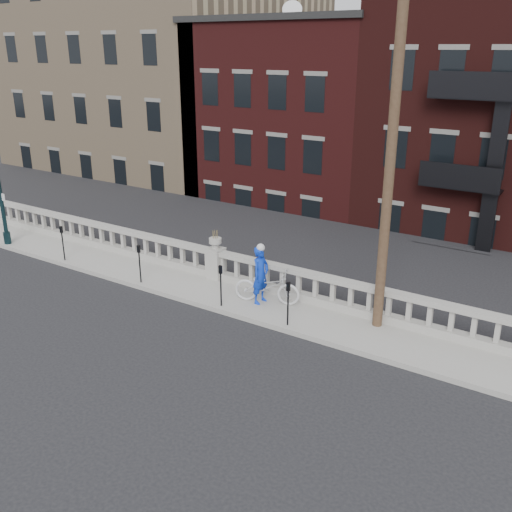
{
  "coord_description": "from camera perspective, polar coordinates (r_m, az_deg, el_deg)",
  "views": [
    {
      "loc": [
        11.47,
        -10.97,
        7.89
      ],
      "look_at": [
        2.19,
        3.2,
        1.63
      ],
      "focal_mm": 40.0,
      "sensor_mm": 36.0,
      "label": 1
    }
  ],
  "objects": [
    {
      "name": "cyclist",
      "position": [
        18.02,
        0.46,
        -1.91
      ],
      "size": [
        0.49,
        0.71,
        1.87
      ],
      "primitive_type": "imported",
      "rotation": [
        0.0,
        0.0,
        1.51
      ],
      "color": "#0D32C4",
      "rests_on": "sidewalk"
    },
    {
      "name": "parking_meter_c",
      "position": [
        17.83,
        -3.55,
        -2.51
      ],
      "size": [
        0.1,
        0.09,
        1.36
      ],
      "color": "black",
      "rests_on": "sidewalk"
    },
    {
      "name": "bicycle",
      "position": [
        18.15,
        1.12,
        -3.04
      ],
      "size": [
        2.24,
        1.35,
        1.11
      ],
      "primitive_type": "imported",
      "rotation": [
        0.0,
        0.0,
        1.88
      ],
      "color": "silver",
      "rests_on": "sidewalk"
    },
    {
      "name": "parking_meter_b",
      "position": [
        19.98,
        -11.59,
        -0.35
      ],
      "size": [
        0.1,
        0.09,
        1.36
      ],
      "color": "black",
      "rests_on": "sidewalk"
    },
    {
      "name": "sidewalk",
      "position": [
        19.7,
        -5.66,
        -3.21
      ],
      "size": [
        32.0,
        2.2,
        0.15
      ],
      "primitive_type": "cube",
      "color": "#9C9991",
      "rests_on": "ground"
    },
    {
      "name": "planter_pedestal",
      "position": [
        20.1,
        -4.05,
        -0.34
      ],
      "size": [
        0.55,
        0.55,
        1.76
      ],
      "color": "#9C9991",
      "rests_on": "sidewalk"
    },
    {
      "name": "balustrade",
      "position": [
        20.17,
        -4.03,
        -0.85
      ],
      "size": [
        28.0,
        0.34,
        1.03
      ],
      "color": "#9C9991",
      "rests_on": "sidewalk"
    },
    {
      "name": "utility_pole",
      "position": [
        15.72,
        13.35,
        10.02
      ],
      "size": [
        1.6,
        0.28,
        10.0
      ],
      "color": "#422D1E",
      "rests_on": "sidewalk"
    },
    {
      "name": "parking_meter_a",
      "position": [
        22.86,
        -18.8,
        1.6
      ],
      "size": [
        0.1,
        0.09,
        1.36
      ],
      "color": "black",
      "rests_on": "sidewalk"
    },
    {
      "name": "lower_level",
      "position": [
        36.11,
        15.58,
        11.17
      ],
      "size": [
        80.0,
        44.0,
        20.8
      ],
      "color": "#605E59",
      "rests_on": "ground"
    },
    {
      "name": "streetlight_pole",
      "position": [
        25.38,
        -24.19,
        5.56
      ],
      "size": [
        0.4,
        0.28,
        5.2
      ],
      "color": "black",
      "rests_on": "sidewalk"
    },
    {
      "name": "ground",
      "position": [
        17.73,
        -11.74,
        -6.62
      ],
      "size": [
        120.0,
        120.0,
        0.0
      ],
      "primitive_type": "plane",
      "color": "black",
      "rests_on": "ground"
    },
    {
      "name": "parking_meter_d",
      "position": [
        16.61,
        3.23,
        -4.29
      ],
      "size": [
        0.1,
        0.09,
        1.36
      ],
      "color": "black",
      "rests_on": "sidewalk"
    }
  ]
}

